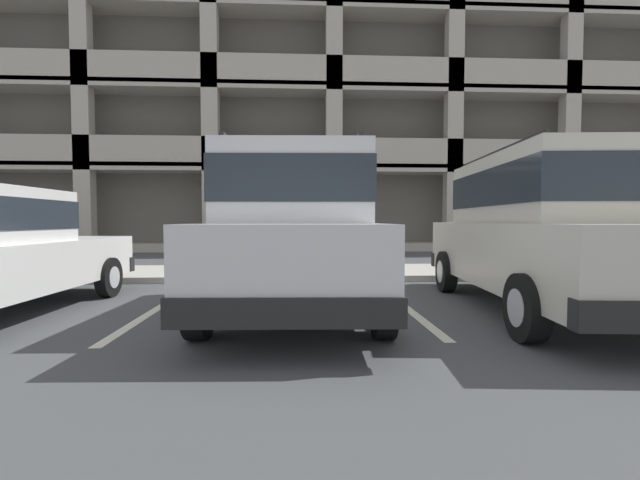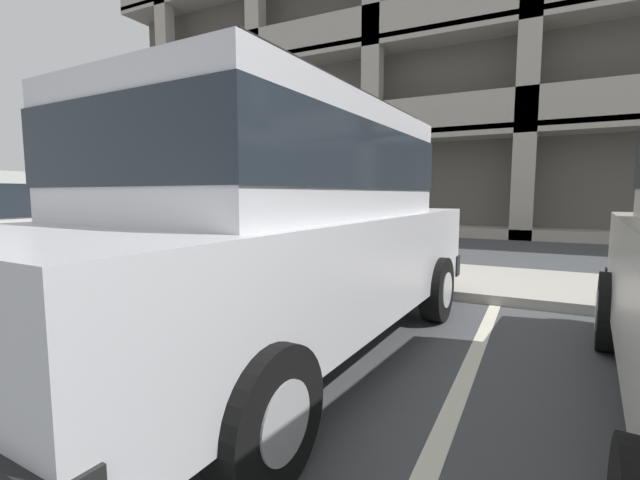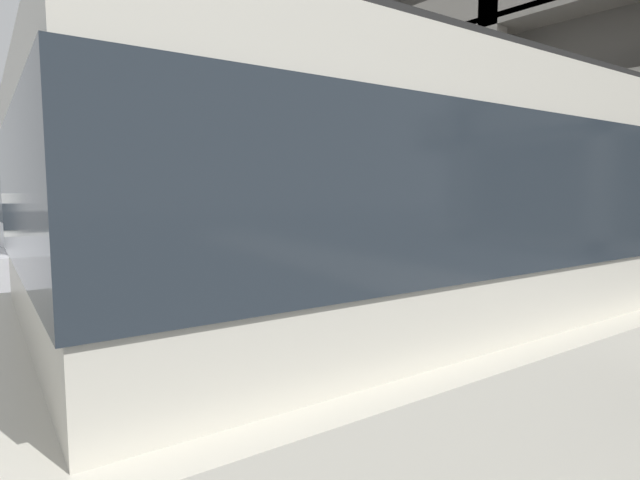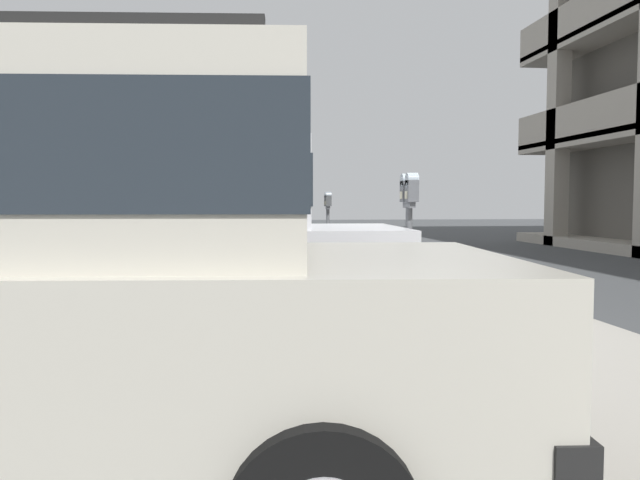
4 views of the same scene
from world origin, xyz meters
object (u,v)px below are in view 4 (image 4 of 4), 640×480
Objects in this scene: silver_suv at (161,232)px; parking_meter_far at (328,210)px; red_sedan at (165,237)px; parking_meter_near at (409,212)px.

silver_suv is 7.06m from parking_meter_far.
parking_meter_far reaches higher than red_sedan.
red_sedan is 3.10× the size of parking_meter_far.
silver_suv is at bearing -21.07° from parking_meter_far.
red_sedan is at bearing -171.14° from silver_suv.
red_sedan is (-3.73, -0.42, -0.27)m from silver_suv.
silver_suv is 1.07× the size of red_sedan.
parking_meter_near is at bearing 39.78° from red_sedan.
parking_meter_far is (-6.59, 2.54, 0.12)m from silver_suv.
parking_meter_far is at bearing 161.31° from silver_suv.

